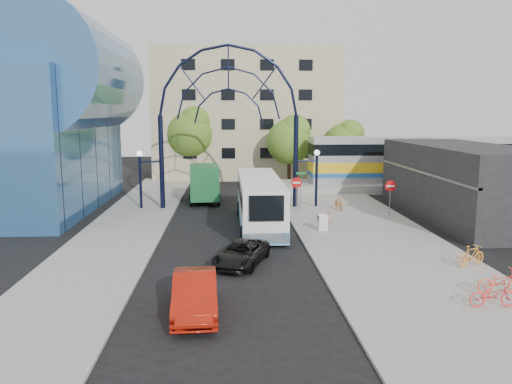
{
  "coord_description": "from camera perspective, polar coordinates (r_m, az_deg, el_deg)",
  "views": [
    {
      "loc": [
        -0.13,
        -23.12,
        7.18
      ],
      "look_at": [
        1.55,
        6.0,
        2.53
      ],
      "focal_mm": 35.0,
      "sensor_mm": 36.0,
      "label": 1
    }
  ],
  "objects": [
    {
      "name": "do_not_enter_sign",
      "position": [
        35.32,
        15.11,
        0.27
      ],
      "size": [
        0.76,
        0.07,
        2.48
      ],
      "color": "slate",
      "rests_on": "sidewalk_east"
    },
    {
      "name": "apartment_block",
      "position": [
        58.13,
        -1.21,
        8.88
      ],
      "size": [
        20.0,
        12.1,
        14.0
      ],
      "color": "tan",
      "rests_on": "ground"
    },
    {
      "name": "gateway_arch",
      "position": [
        37.14,
        -3.16,
        11.17
      ],
      "size": [
        13.64,
        0.44,
        12.1
      ],
      "color": "black",
      "rests_on": "ground"
    },
    {
      "name": "ground",
      "position": [
        24.21,
        -2.87,
        -8.21
      ],
      "size": [
        120.0,
        120.0,
        0.0
      ],
      "primitive_type": "plane",
      "color": "black",
      "rests_on": "ground"
    },
    {
      "name": "sandwich_board",
      "position": [
        30.35,
        7.67,
        -3.27
      ],
      "size": [
        0.55,
        0.61,
        0.99
      ],
      "color": "white",
      "rests_on": "sidewalk_east"
    },
    {
      "name": "bike_far_b",
      "position": [
        25.43,
        23.41,
        -6.67
      ],
      "size": [
        1.7,
        1.07,
        0.99
      ],
      "primitive_type": "imported",
      "rotation": [
        0.0,
        0.0,
        1.97
      ],
      "color": "orange",
      "rests_on": "sidewalk_east"
    },
    {
      "name": "commercial_block_east",
      "position": [
        37.13,
        22.48,
        1.13
      ],
      "size": [
        6.0,
        16.0,
        5.0
      ],
      "primitive_type": "cube",
      "color": "black",
      "rests_on": "ground"
    },
    {
      "name": "sidewalk_east",
      "position": [
        29.19,
        13.03,
        -5.3
      ],
      "size": [
        8.0,
        56.0,
        0.12
      ],
      "primitive_type": "cube",
      "color": "gray",
      "rests_on": "ground"
    },
    {
      "name": "green_truck",
      "position": [
        40.6,
        -5.94,
        0.99
      ],
      "size": [
        2.64,
        6.13,
        3.03
      ],
      "rotation": [
        0.0,
        0.0,
        0.07
      ],
      "color": "black",
      "rests_on": "ground"
    },
    {
      "name": "transit_hall",
      "position": [
        41.03,
        -25.23,
        7.53
      ],
      "size": [
        16.5,
        18.0,
        14.5
      ],
      "color": "#305E95",
      "rests_on": "ground"
    },
    {
      "name": "street_name_sign",
      "position": [
        36.47,
        5.14,
        1.06
      ],
      "size": [
        0.7,
        0.7,
        2.8
      ],
      "color": "slate",
      "rests_on": "sidewalk_east"
    },
    {
      "name": "tree_north_a",
      "position": [
        49.51,
        3.98,
        6.06
      ],
      "size": [
        4.48,
        4.48,
        7.0
      ],
      "color": "#382314",
      "rests_on": "ground"
    },
    {
      "name": "black_suv",
      "position": [
        23.92,
        -1.66,
        -7.0
      ],
      "size": [
        3.16,
        4.47,
        1.13
      ],
      "primitive_type": "imported",
      "rotation": [
        0.0,
        0.0,
        -0.35
      ],
      "color": "black",
      "rests_on": "ground"
    },
    {
      "name": "tree_north_b",
      "position": [
        53.21,
        -7.39,
        6.93
      ],
      "size": [
        5.12,
        5.12,
        8.0
      ],
      "color": "#382314",
      "rests_on": "ground"
    },
    {
      "name": "red_sedan",
      "position": [
        18.44,
        -7.0,
        -11.47
      ],
      "size": [
        1.78,
        4.54,
        1.47
      ],
      "primitive_type": "imported",
      "rotation": [
        0.0,
        0.0,
        0.05
      ],
      "color": "#A21609",
      "rests_on": "ground"
    },
    {
      "name": "city_bus",
      "position": [
        31.77,
        0.41,
        -1.01
      ],
      "size": [
        2.7,
        11.36,
        3.11
      ],
      "rotation": [
        0.0,
        0.0,
        0.0
      ],
      "color": "white",
      "rests_on": "ground"
    },
    {
      "name": "bike_far_a",
      "position": [
        22.13,
        26.15,
        -9.16
      ],
      "size": [
        1.9,
        0.7,
        0.99
      ],
      "primitive_type": "imported",
      "rotation": [
        0.0,
        0.0,
        1.59
      ],
      "color": "#F05730",
      "rests_on": "sidewalk_east"
    },
    {
      "name": "train_platform",
      "position": [
        49.87,
        20.55,
        0.67
      ],
      "size": [
        32.0,
        5.0,
        0.8
      ],
      "primitive_type": "cube",
      "color": "gray",
      "rests_on": "ground"
    },
    {
      "name": "plaza_west",
      "position": [
        30.65,
        -15.25,
        -4.7
      ],
      "size": [
        5.0,
        50.0,
        0.12
      ],
      "primitive_type": "cube",
      "color": "gray",
      "rests_on": "ground"
    },
    {
      "name": "bike_near_a",
      "position": [
        32.41,
        7.71,
        -2.84
      ],
      "size": [
        1.06,
        1.72,
        0.85
      ],
      "primitive_type": "imported",
      "rotation": [
        0.0,
        0.0,
        0.33
      ],
      "color": "red",
      "rests_on": "sidewalk_east"
    },
    {
      "name": "tree_north_c",
      "position": [
        52.58,
        10.23,
        5.75
      ],
      "size": [
        4.16,
        4.16,
        6.5
      ],
      "color": "#382314",
      "rests_on": "ground"
    },
    {
      "name": "bike_far_c",
      "position": [
        20.57,
        25.46,
        -10.56
      ],
      "size": [
        1.78,
        0.63,
        0.93
      ],
      "primitive_type": "imported",
      "rotation": [
        0.0,
        0.0,
        1.56
      ],
      "color": "#F13330",
      "rests_on": "sidewalk_east"
    },
    {
      "name": "bike_near_b",
      "position": [
        37.15,
        9.42,
        -1.25
      ],
      "size": [
        0.64,
        1.66,
        0.98
      ],
      "primitive_type": "imported",
      "rotation": [
        0.0,
        0.0,
        0.11
      ],
      "color": "orange",
      "rests_on": "sidewalk_east"
    },
    {
      "name": "train_car",
      "position": [
        49.59,
        20.71,
        3.53
      ],
      "size": [
        25.1,
        3.05,
        4.2
      ],
      "color": "#B7B7BC",
      "rests_on": "train_platform"
    },
    {
      "name": "stop_sign",
      "position": [
        35.84,
        4.64,
        0.71
      ],
      "size": [
        0.8,
        0.07,
        2.5
      ],
      "color": "slate",
      "rests_on": "sidewalk_east"
    }
  ]
}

